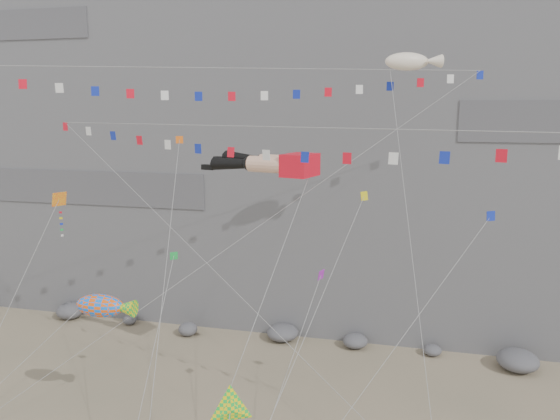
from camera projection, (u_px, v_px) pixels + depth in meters
The scene contains 14 objects.
cliff at pixel (317, 47), 54.99m from camera, with size 80.00×28.00×50.00m, color slate.
talus_boulders at pixel (283, 333), 45.15m from camera, with size 60.00×3.00×1.20m, color slate, non-canonical shape.
legs_kite at pixel (270, 164), 32.17m from camera, with size 7.45×15.79×20.74m.
flag_banner_upper at pixel (214, 68), 32.62m from camera, with size 31.51×17.63×27.46m.
flag_banner_lower at pixel (285, 127), 27.59m from camera, with size 33.00×10.92×21.41m.
harlequin_kite at pixel (59, 200), 30.96m from camera, with size 4.66×8.19×16.03m.
fish_windsock at pixel (100, 306), 30.93m from camera, with size 10.33×7.21×13.10m.
delta_kite at pixel (231, 410), 24.13m from camera, with size 2.22×4.79×7.52m.
blimp_windsock at pixel (407, 63), 32.90m from camera, with size 4.85×14.02×25.27m.
small_kite_a at pixel (178, 149), 32.66m from camera, with size 3.57×13.26×21.43m.
small_kite_b at pixel (320, 278), 29.04m from camera, with size 3.21×10.23×14.19m.
small_kite_c at pixel (173, 262), 30.62m from camera, with size 1.71×10.58×14.66m.
small_kite_d at pixel (362, 201), 31.45m from camera, with size 5.55×14.92×20.47m.
small_kite_e at pixel (486, 223), 26.52m from camera, with size 10.72×9.06×19.01m.
Camera 1 is at (9.91, -24.34, 18.92)m, focal length 35.00 mm.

